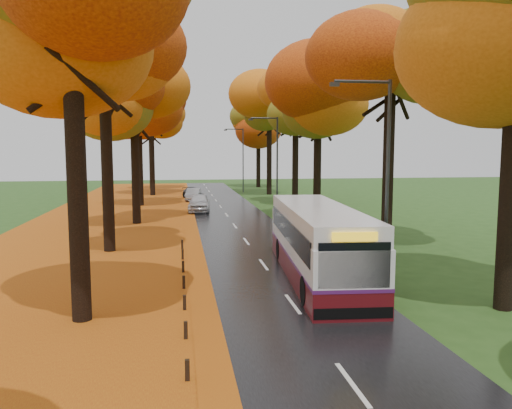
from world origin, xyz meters
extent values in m
plane|color=#284C19|center=(0.00, 0.00, 0.00)|extent=(160.00, 160.00, 0.00)
cube|color=black|center=(0.00, 25.00, 0.02)|extent=(6.50, 90.00, 0.04)
cube|color=silver|center=(0.00, 25.00, 0.04)|extent=(0.12, 90.00, 0.01)
cube|color=#96320D|center=(-9.00, 25.00, 0.01)|extent=(12.00, 90.00, 0.02)
cube|color=#BA6B13|center=(-3.05, 25.00, 0.04)|extent=(0.90, 90.00, 0.01)
cylinder|color=black|center=(-6.90, 5.50, 4.29)|extent=(0.60, 0.60, 8.58)
ellipsoid|color=orange|center=(-6.90, 5.50, 9.65)|extent=(9.20, 9.20, 7.18)
cylinder|color=black|center=(-7.50, 16.50, 4.58)|extent=(0.60, 0.60, 9.15)
ellipsoid|color=orange|center=(-7.50, 16.50, 10.30)|extent=(8.00, 8.00, 6.24)
cylinder|color=black|center=(-6.90, 26.50, 4.00)|extent=(0.60, 0.60, 8.00)
ellipsoid|color=orange|center=(-6.90, 26.50, 9.00)|extent=(9.20, 9.20, 7.18)
cylinder|color=black|center=(-7.50, 38.50, 4.29)|extent=(0.60, 0.60, 8.58)
ellipsoid|color=orange|center=(-7.50, 38.50, 9.65)|extent=(8.00, 8.00, 6.24)
cylinder|color=black|center=(-6.90, 49.50, 4.58)|extent=(0.60, 0.60, 9.15)
ellipsoid|color=orange|center=(-6.90, 49.50, 10.30)|extent=(9.20, 9.20, 7.18)
cylinder|color=black|center=(-7.50, 59.50, 4.00)|extent=(0.60, 0.60, 8.00)
ellipsoid|color=orange|center=(-7.50, 59.50, 9.00)|extent=(8.00, 8.00, 6.24)
cylinder|color=black|center=(6.90, 4.50, 4.35)|extent=(0.60, 0.60, 8.70)
cylinder|color=black|center=(7.50, 15.50, 4.61)|extent=(0.60, 0.60, 9.22)
ellipsoid|color=#D45A0F|center=(7.50, 15.50, 10.37)|extent=(8.20, 8.20, 6.40)
cylinder|color=black|center=(6.90, 27.50, 4.10)|extent=(0.60, 0.60, 8.19)
ellipsoid|color=#D45A0F|center=(6.90, 27.50, 9.22)|extent=(9.20, 9.20, 7.18)
cylinder|color=black|center=(7.50, 37.50, 4.35)|extent=(0.60, 0.60, 8.70)
ellipsoid|color=#D45A0F|center=(7.50, 37.50, 9.79)|extent=(8.20, 8.20, 6.40)
cylinder|color=black|center=(6.90, 48.50, 4.61)|extent=(0.60, 0.60, 9.22)
ellipsoid|color=#D45A0F|center=(6.90, 48.50, 10.37)|extent=(9.20, 9.20, 7.18)
cylinder|color=black|center=(7.50, 60.50, 4.10)|extent=(0.60, 0.60, 8.19)
ellipsoid|color=#D45A0F|center=(7.50, 60.50, 9.22)|extent=(8.20, 8.20, 6.40)
cube|color=black|center=(-3.70, 0.80, 0.26)|extent=(0.11, 0.11, 0.52)
cube|color=black|center=(-3.70, 3.40, 0.26)|extent=(0.11, 0.11, 0.52)
cube|color=black|center=(-3.70, 6.00, 0.26)|extent=(0.11, 0.11, 0.52)
cube|color=black|center=(-3.70, 8.60, 0.26)|extent=(0.11, 0.11, 0.52)
cube|color=black|center=(-3.70, 11.20, 0.26)|extent=(0.11, 0.11, 0.52)
cube|color=black|center=(-3.70, 13.80, 0.26)|extent=(0.11, 0.11, 0.52)
cube|color=black|center=(-3.70, 16.40, 0.26)|extent=(0.11, 0.11, 0.52)
cylinder|color=#333538|center=(4.20, 8.00, 4.00)|extent=(0.14, 0.14, 8.00)
cylinder|color=#333538|center=(3.10, 8.00, 7.90)|extent=(2.20, 0.11, 0.11)
cube|color=#333538|center=(2.00, 8.00, 7.78)|extent=(0.35, 0.18, 0.14)
cylinder|color=#333538|center=(4.20, 30.00, 4.00)|extent=(0.14, 0.14, 8.00)
cylinder|color=#333538|center=(3.10, 30.00, 7.90)|extent=(2.20, 0.11, 0.11)
cube|color=#333538|center=(2.00, 30.00, 7.78)|extent=(0.35, 0.18, 0.14)
cylinder|color=#333538|center=(4.20, 52.00, 4.00)|extent=(0.14, 0.14, 8.00)
cylinder|color=#333538|center=(3.10, 52.00, 7.90)|extent=(2.20, 0.11, 0.11)
cube|color=#333538|center=(2.00, 52.00, 7.78)|extent=(0.35, 0.18, 0.14)
cube|color=#520C12|center=(1.86, 9.49, 0.50)|extent=(3.41, 11.39, 0.92)
cube|color=white|center=(1.86, 9.49, 1.62)|extent=(3.41, 11.39, 1.33)
cube|color=white|center=(1.86, 9.49, 2.64)|extent=(3.34, 11.16, 0.71)
cube|color=#531B5F|center=(1.86, 9.49, 1.01)|extent=(3.43, 11.41, 0.12)
cube|color=black|center=(1.86, 9.49, 2.03)|extent=(3.37, 10.49, 0.87)
cube|color=black|center=(1.43, 3.92, 1.83)|extent=(2.24, 0.23, 1.43)
cube|color=yellow|center=(1.43, 3.92, 2.71)|extent=(1.40, 0.17, 0.29)
cube|color=black|center=(1.43, 3.94, 0.33)|extent=(2.50, 0.31, 0.36)
cylinder|color=black|center=(0.41, 5.77, 0.55)|extent=(0.36, 1.04, 1.02)
cylinder|color=black|center=(2.72, 5.59, 0.55)|extent=(0.36, 1.04, 1.02)
cylinder|color=black|center=(0.97, 12.93, 0.55)|extent=(0.36, 1.04, 1.02)
cylinder|color=black|center=(3.27, 12.75, 0.55)|extent=(0.36, 1.04, 1.02)
imported|color=silver|center=(-2.13, 32.69, 0.81)|extent=(2.14, 4.63, 1.54)
imported|color=gray|center=(-2.35, 42.23, 0.67)|extent=(1.88, 3.98, 1.26)
imported|color=black|center=(-2.35, 44.28, 0.62)|extent=(2.47, 4.27, 1.16)
camera|label=1|loc=(-3.82, -10.35, 5.34)|focal=35.00mm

